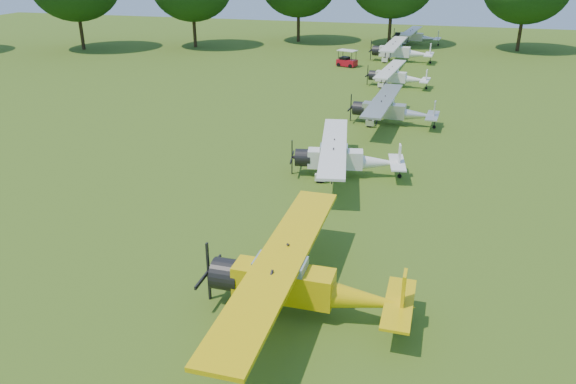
% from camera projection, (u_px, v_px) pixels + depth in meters
% --- Properties ---
extents(ground, '(160.00, 160.00, 0.00)m').
position_uv_depth(ground, '(312.00, 238.00, 25.52)').
color(ground, '#385A16').
rests_on(ground, ground).
extents(tree_belt, '(137.36, 130.27, 14.52)m').
position_uv_depth(tree_belt, '(407.00, 63.00, 21.62)').
color(tree_belt, black).
rests_on(tree_belt, ground).
extents(aircraft_2, '(7.55, 11.99, 2.37)m').
position_uv_depth(aircraft_2, '(299.00, 281.00, 19.71)').
color(aircraft_2, yellow).
rests_on(aircraft_2, ground).
extents(aircraft_3, '(6.60, 10.45, 2.05)m').
position_uv_depth(aircraft_3, '(344.00, 156.00, 32.03)').
color(aircraft_3, white).
rests_on(aircraft_3, ground).
extents(aircraft_4, '(6.59, 10.50, 2.07)m').
position_uv_depth(aircraft_4, '(391.00, 109.00, 41.48)').
color(aircraft_4, silver).
rests_on(aircraft_4, ground).
extents(aircraft_5, '(5.97, 9.50, 1.87)m').
position_uv_depth(aircraft_5, '(396.00, 75.00, 52.90)').
color(aircraft_5, white).
rests_on(aircraft_5, ground).
extents(aircraft_6, '(7.27, 11.57, 2.28)m').
position_uv_depth(aircraft_6, '(399.00, 50.00, 64.52)').
color(aircraft_6, white).
rests_on(aircraft_6, ground).
extents(aircraft_7, '(6.42, 10.21, 2.01)m').
position_uv_depth(aircraft_7, '(415.00, 36.00, 76.35)').
color(aircraft_7, silver).
rests_on(aircraft_7, ground).
extents(golf_cart, '(2.38, 1.86, 1.80)m').
position_uv_depth(golf_cart, '(347.00, 61.00, 62.24)').
color(golf_cart, '#B10C1B').
rests_on(golf_cart, ground).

